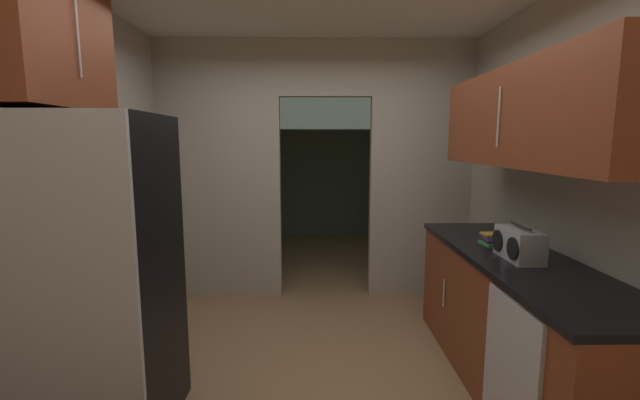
{
  "coord_description": "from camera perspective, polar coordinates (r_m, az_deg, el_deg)",
  "views": [
    {
      "loc": [
        -0.0,
        -2.6,
        1.67
      ],
      "look_at": [
        0.03,
        0.83,
        1.18
      ],
      "focal_mm": 22.94,
      "sensor_mm": 36.0,
      "label": 1
    }
  ],
  "objects": [
    {
      "name": "kitchen_flank_left",
      "position": [
        2.81,
        -37.7,
        0.02
      ],
      "size": [
        0.1,
        4.24,
        2.7
      ],
      "primitive_type": "cube",
      "color": "#ADA899",
      "rests_on": "ground"
    },
    {
      "name": "ground",
      "position": [
        3.09,
        -0.51,
        -24.51
      ],
      "size": [
        20.0,
        20.0,
        0.0
      ],
      "primitive_type": "plane",
      "color": "#93704C"
    },
    {
      "name": "refrigerator",
      "position": [
        2.66,
        -28.82,
        -9.46
      ],
      "size": [
        0.78,
        0.73,
        1.82
      ],
      "color": "black",
      "rests_on": "ground"
    },
    {
      "name": "boombox",
      "position": [
        2.9,
        26.05,
        -5.56
      ],
      "size": [
        0.19,
        0.35,
        0.22
      ],
      "color": "#B2B2B7",
      "rests_on": "lower_cabinet_run"
    },
    {
      "name": "upper_cabinet_fridgeside",
      "position": [
        2.81,
        -34.07,
        19.08
      ],
      "size": [
        0.36,
        0.86,
        0.84
      ],
      "color": "brown"
    },
    {
      "name": "dishwasher",
      "position": [
        2.53,
        24.99,
        -21.85
      ],
      "size": [
        0.02,
        0.56,
        0.86
      ],
      "color": "#B7BABC",
      "rests_on": "ground"
    },
    {
      "name": "upper_cabinet_counterside",
      "position": [
        2.91,
        27.03,
        10.27
      ],
      "size": [
        0.36,
        1.98,
        0.62
      ],
      "color": "brown"
    },
    {
      "name": "adjoining_room_shell",
      "position": [
        6.3,
        -0.6,
        5.29
      ],
      "size": [
        3.3,
        2.91,
        2.7
      ],
      "color": "slate",
      "rests_on": "ground"
    },
    {
      "name": "kitchen_partition",
      "position": [
        4.35,
        -0.99,
        5.13
      ],
      "size": [
        3.3,
        0.12,
        2.7
      ],
      "color": "#ADA899",
      "rests_on": "ground"
    },
    {
      "name": "lower_cabinet_run",
      "position": [
        3.14,
        25.38,
        -15.21
      ],
      "size": [
        0.65,
        2.2,
        0.92
      ],
      "color": "brown",
      "rests_on": "ground"
    },
    {
      "name": "kitchen_flank_right",
      "position": [
        2.81,
        36.56,
        0.12
      ],
      "size": [
        0.1,
        4.24,
        2.7
      ],
      "primitive_type": "cube",
      "color": "#ADA899",
      "rests_on": "ground"
    },
    {
      "name": "book_stack",
      "position": [
        3.23,
        22.92,
        -5.07
      ],
      "size": [
        0.15,
        0.16,
        0.09
      ],
      "color": "#388C47",
      "rests_on": "lower_cabinet_run"
    }
  ]
}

